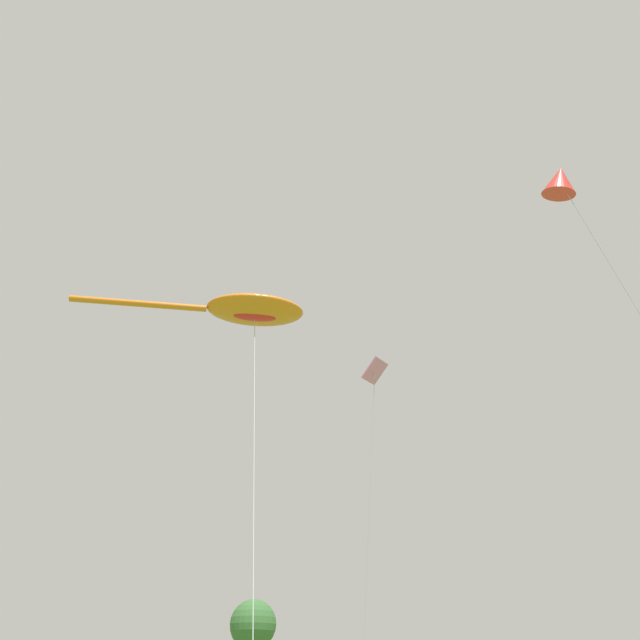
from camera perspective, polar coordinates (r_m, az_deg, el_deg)
The scene contains 4 objects.
big_show_kite at distance 23.45m, azimuth -6.38°, elevation 0.87°, with size 8.27×8.13×14.04m.
small_kite_stunt_black at distance 20.44m, azimuth 4.94°, elevation -5.85°, with size 0.98×1.69×10.86m.
small_kite_diamond_red at distance 17.24m, azimuth 20.94°, elevation 11.58°, with size 4.20×1.79×13.11m.
tree_broad_distant at distance 69.33m, azimuth -6.08°, elevation -25.77°, with size 4.60×4.60×9.20m.
Camera 1 is at (-7.40, 0.99, 1.66)m, focal length 35.35 mm.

